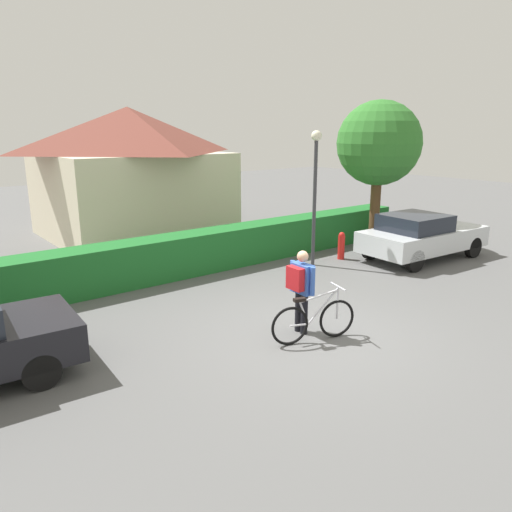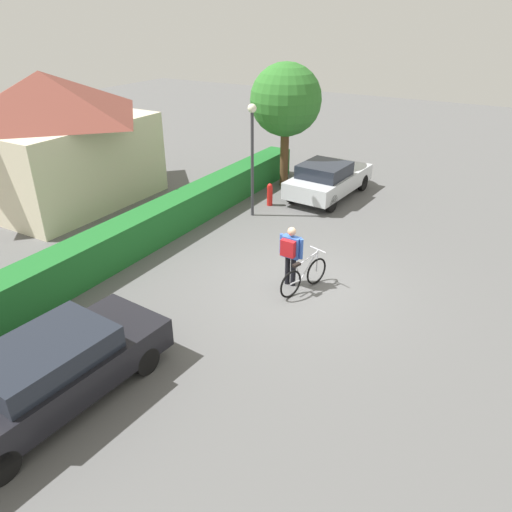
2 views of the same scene
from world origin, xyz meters
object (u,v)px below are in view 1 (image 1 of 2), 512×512
Objects in this scene: parked_car_far at (421,236)px; street_lamp at (315,178)px; person_rider at (301,284)px; tree_kerbside at (379,144)px; fire_hydrant at (341,245)px; bicycle at (314,320)px.

parked_car_far is 3.74m from street_lamp.
person_rider is at bearing -137.71° from street_lamp.
fire_hydrant is (-2.24, -0.61, -2.85)m from tree_kerbside.
tree_kerbside is (0.39, 2.04, 2.56)m from parked_car_far.
person_rider is (-6.50, -1.73, 0.26)m from parked_car_far.
tree_kerbside is at bearing 31.11° from bicycle.
tree_kerbside reaches higher than street_lamp.
street_lamp reaches higher than bicycle.
person_rider is at bearing -151.33° from tree_kerbside.
person_rider is at bearing -165.11° from parked_car_far.
tree_kerbside reaches higher than parked_car_far.
fire_hydrant is at bearing 34.21° from person_rider.
street_lamp is 3.51m from tree_kerbside.
bicycle is 0.44× the size of street_lamp.
street_lamp is at bearing 42.29° from person_rider.
fire_hydrant is (4.70, 3.58, 0.02)m from bicycle.
bicycle is at bearing -148.89° from tree_kerbside.
person_rider is 0.34× the size of tree_kerbside.
person_rider is 5.00m from street_lamp.
person_rider is at bearing 82.75° from bicycle.
street_lamp is (-2.97, 1.48, 1.73)m from parked_car_far.
tree_kerbside is at bearing 9.41° from street_lamp.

